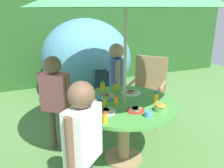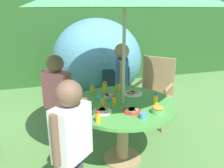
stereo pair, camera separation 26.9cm
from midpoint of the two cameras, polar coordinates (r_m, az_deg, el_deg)
ground_plane at (r=3.00m, az=5.23°, el=-18.16°), size 10.00×10.00×0.02m
hedge_backdrop at (r=5.88m, az=-7.23°, el=10.43°), size 9.00×0.70×1.97m
garden_table at (r=2.69m, az=5.59°, el=-7.75°), size 1.21×1.21×0.74m
wooden_chair at (r=3.74m, az=12.73°, el=-1.04°), size 0.69×0.69×1.04m
dome_tent at (r=4.76m, az=-2.14°, el=6.33°), size 2.21×2.21×1.59m
child_in_blue_shirt at (r=3.44m, az=4.60°, el=2.24°), size 0.28×0.42×1.29m
child_in_pink_shirt at (r=2.93m, az=-10.89°, el=-1.55°), size 0.36×0.33×1.24m
child_in_white_shirt at (r=1.92m, az=-5.99°, el=-12.10°), size 0.36×0.35×1.25m
snack_bowl at (r=2.44m, az=14.37°, el=-6.21°), size 0.14×0.14×0.08m
plate_far_right at (r=2.76m, az=1.44°, el=-3.18°), size 0.24×0.24×0.03m
plate_mid_right at (r=2.90m, az=7.79°, el=-2.34°), size 0.24×0.24×0.03m
plate_center_back at (r=2.41m, az=8.13°, el=-6.60°), size 0.19×0.19×0.03m
plate_back_edge at (r=2.38m, az=0.77°, el=-6.76°), size 0.20×0.20×0.03m
juice_bottle_near_left at (r=2.97m, az=0.77°, el=-0.68°), size 0.06×0.06×0.13m
juice_bottle_near_right at (r=2.97m, az=4.13°, el=-0.79°), size 0.05×0.05×0.12m
juice_bottle_far_left at (r=2.55m, az=3.54°, el=-4.12°), size 0.05×0.05×0.12m
juice_bottle_center_front at (r=2.65m, az=13.54°, el=-3.65°), size 0.06×0.06×0.12m
juice_bottle_mid_left at (r=2.93m, az=-2.28°, el=-1.19°), size 0.05×0.05×0.11m
juice_bottle_front_edge at (r=2.54m, az=0.72°, el=-4.26°), size 0.05×0.05×0.10m
juice_bottle_spot_a at (r=2.17m, az=0.05°, el=-8.31°), size 0.05×0.05×0.11m
cup_near at (r=2.29m, az=11.09°, el=-7.76°), size 0.07×0.07×0.06m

